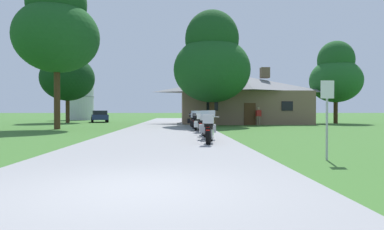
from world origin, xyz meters
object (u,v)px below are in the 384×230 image
at_px(motorcycle_orange_nearest_to_camera, 210,129).
at_px(tree_by_lodge_front, 212,61).
at_px(motorcycle_white_sixth_in_row, 193,121).
at_px(parked_navy_suv_far_left, 100,116).
at_px(motorcycle_yellow_fourth_in_row, 200,123).
at_px(metal_silo_distant, 80,93).
at_px(motorcycle_silver_farthest_in_row, 193,120).
at_px(motorcycle_green_third_in_row, 204,125).
at_px(tree_left_near, 57,27).
at_px(motorcycle_silver_fifth_in_row, 196,122).
at_px(tree_left_far, 67,72).
at_px(metal_signpost_roadside, 327,110).
at_px(tree_right_of_lodge, 336,75).
at_px(motorcycle_black_second_in_row, 207,127).
at_px(bystander_red_shirt_near_lodge, 259,115).

bearing_deg(motorcycle_orange_nearest_to_camera, tree_by_lodge_front, 93.92).
xyz_separation_m(motorcycle_white_sixth_in_row, parked_navy_suv_far_left, (-10.55, 16.47, 0.16)).
distance_m(motorcycle_yellow_fourth_in_row, metal_silo_distant, 36.03).
distance_m(motorcycle_white_sixth_in_row, motorcycle_silver_farthest_in_row, 2.36).
xyz_separation_m(motorcycle_green_third_in_row, motorcycle_white_sixth_in_row, (-0.21, 7.39, 0.00)).
bearing_deg(tree_left_near, motorcycle_silver_fifth_in_row, -15.55).
bearing_deg(tree_left_far, tree_left_near, -75.28).
distance_m(metal_signpost_roadside, tree_right_of_lodge, 30.95).
distance_m(motorcycle_green_third_in_row, metal_silo_distant, 38.42).
distance_m(tree_right_of_lodge, tree_by_lodge_front, 15.52).
xyz_separation_m(motorcycle_orange_nearest_to_camera, motorcycle_black_second_in_row, (0.06, 2.09, -0.01)).
bearing_deg(tree_left_far, metal_signpost_roadside, -61.76).
distance_m(motorcycle_yellow_fourth_in_row, metal_signpost_roadside, 11.91).
distance_m(motorcycle_silver_fifth_in_row, tree_left_far, 22.71).
distance_m(motorcycle_green_third_in_row, motorcycle_yellow_fourth_in_row, 2.64).
bearing_deg(motorcycle_orange_nearest_to_camera, bystander_red_shirt_near_lodge, 81.12).
bearing_deg(motorcycle_silver_farthest_in_row, tree_by_lodge_front, 62.34).
height_order(tree_left_far, tree_by_lodge_front, tree_by_lodge_front).
height_order(motorcycle_black_second_in_row, tree_left_near, tree_left_near).
height_order(motorcycle_silver_farthest_in_row, metal_silo_distant, metal_silo_distant).
bearing_deg(parked_navy_suv_far_left, tree_by_lodge_front, -57.91).
height_order(tree_right_of_lodge, parked_navy_suv_far_left, tree_right_of_lodge).
distance_m(motorcycle_yellow_fourth_in_row, tree_right_of_lodge, 23.10).
xyz_separation_m(motorcycle_black_second_in_row, motorcycle_silver_fifth_in_row, (-0.12, 7.20, 0.00)).
relative_size(motorcycle_silver_farthest_in_row, metal_silo_distant, 0.26).
bearing_deg(motorcycle_black_second_in_row, motorcycle_silver_fifth_in_row, 91.23).
bearing_deg(motorcycle_green_third_in_row, bystander_red_shirt_near_lodge, 69.05).
xyz_separation_m(motorcycle_orange_nearest_to_camera, parked_navy_suv_far_left, (-10.67, 28.37, 0.16)).
bearing_deg(motorcycle_orange_nearest_to_camera, motorcycle_white_sixth_in_row, 100.34).
height_order(motorcycle_silver_farthest_in_row, tree_left_far, tree_left_far).
bearing_deg(motorcycle_yellow_fourth_in_row, bystander_red_shirt_near_lodge, 60.61).
bearing_deg(parked_navy_suv_far_left, motorcycle_black_second_in_row, -82.92).
height_order(motorcycle_silver_fifth_in_row, bystander_red_shirt_near_lodge, bystander_red_shirt_near_lodge).
relative_size(motorcycle_yellow_fourth_in_row, parked_navy_suv_far_left, 0.42).
relative_size(motorcycle_orange_nearest_to_camera, tree_left_far, 0.21).
relative_size(motorcycle_silver_fifth_in_row, tree_left_near, 0.18).
bearing_deg(parked_navy_suv_far_left, motorcycle_yellow_fourth_in_row, -78.31).
distance_m(tree_by_lodge_front, metal_silo_distant, 28.58).
relative_size(bystander_red_shirt_near_lodge, metal_signpost_roadside, 0.79).
relative_size(motorcycle_orange_nearest_to_camera, motorcycle_silver_farthest_in_row, 1.00).
relative_size(tree_left_near, parked_navy_suv_far_left, 2.33).
distance_m(tree_left_far, tree_right_of_lodge, 29.90).
relative_size(tree_left_far, tree_left_near, 0.85).
xyz_separation_m(motorcycle_yellow_fourth_in_row, motorcycle_silver_fifth_in_row, (-0.12, 2.14, 0.00)).
height_order(bystander_red_shirt_near_lodge, tree_left_far, tree_left_far).
relative_size(motorcycle_orange_nearest_to_camera, bystander_red_shirt_near_lodge, 1.23).
distance_m(motorcycle_silver_fifth_in_row, tree_by_lodge_front, 9.37).
height_order(motorcycle_white_sixth_in_row, tree_by_lodge_front, tree_by_lodge_front).
height_order(motorcycle_orange_nearest_to_camera, motorcycle_green_third_in_row, same).
bearing_deg(motorcycle_black_second_in_row, motorcycle_yellow_fourth_in_row, 90.24).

